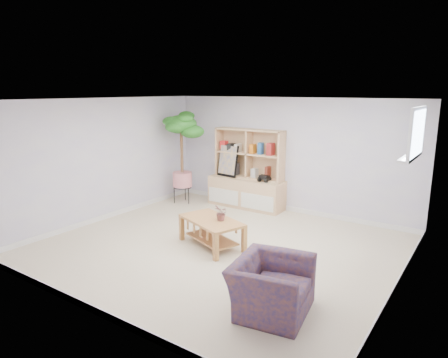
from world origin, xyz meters
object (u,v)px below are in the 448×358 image
Objects in this scene: coffee_table at (212,233)px; floor_tree at (182,158)px; armchair at (271,283)px; storage_unit at (247,169)px.

floor_tree reaches higher than coffee_table.
armchair is at bearing -14.30° from coffee_table.
floor_tree is (-1.39, -0.53, 0.18)m from storage_unit.
coffee_table is 2.14m from armchair.
coffee_table is 1.18× the size of armchair.
armchair is (3.85, -2.97, -0.69)m from floor_tree.
storage_unit is 1.52× the size of coffee_table.
storage_unit is 4.32m from armchair.
storage_unit is 0.83× the size of floor_tree.
coffee_table is at bearing -39.79° from floor_tree.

